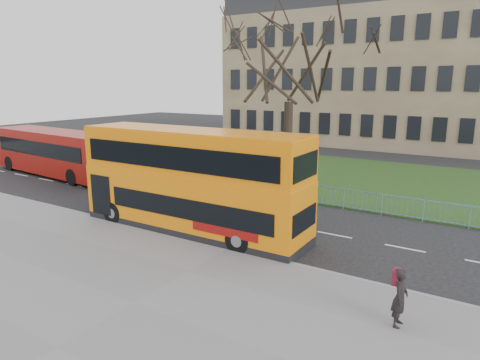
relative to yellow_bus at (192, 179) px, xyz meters
name	(u,v)px	position (x,y,z in m)	size (l,w,h in m)	color
ground	(248,239)	(2.70, 0.42, -2.45)	(120.00, 120.00, 0.00)	black
pavement	(134,305)	(2.70, -6.33, -2.39)	(80.00, 10.50, 0.12)	slate
kerb	(228,249)	(2.70, -1.13, -2.38)	(80.00, 0.20, 0.14)	gray
grass_verge	(351,178)	(2.70, 14.72, -2.41)	(80.00, 15.40, 0.08)	#203B15
guard_railing	(309,194)	(2.70, 7.02, -1.90)	(40.00, 0.12, 1.10)	#6DA2C2
bare_tree	(289,85)	(-0.30, 10.42, 4.02)	(8.96, 8.96, 12.80)	black
civic_building	(369,79)	(-2.30, 35.42, 4.55)	(30.00, 15.00, 14.00)	#7A624D
yellow_bus	(192,179)	(0.00, 0.00, 0.00)	(10.93, 2.66, 4.57)	orange
red_bus	(56,152)	(-16.06, 4.41, -0.73)	(12.45, 3.74, 3.24)	maroon
pedestrian	(400,298)	(9.76, -3.36, -1.50)	(0.60, 0.40, 1.66)	black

